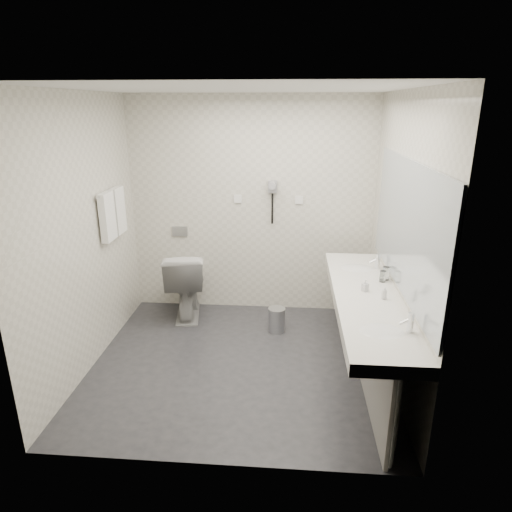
{
  "coord_description": "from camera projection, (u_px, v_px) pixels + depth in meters",
  "views": [
    {
      "loc": [
        0.46,
        -3.75,
        2.38
      ],
      "look_at": [
        0.15,
        0.15,
        1.05
      ],
      "focal_mm": 31.35,
      "sensor_mm": 36.0,
      "label": 1
    }
  ],
  "objects": [
    {
      "name": "floor",
      "position": [
        239.0,
        363.0,
        4.34
      ],
      "size": [
        2.8,
        2.8,
        0.0
      ],
      "primitive_type": "plane",
      "color": "#2A292E",
      "rests_on": "ground"
    },
    {
      "name": "ceiling",
      "position": [
        236.0,
        88.0,
        3.53
      ],
      "size": [
        2.8,
        2.8,
        0.0
      ],
      "primitive_type": "plane",
      "rotation": [
        3.14,
        0.0,
        0.0
      ],
      "color": "silver",
      "rests_on": "wall_back"
    },
    {
      "name": "wall_back",
      "position": [
        251.0,
        207.0,
        5.16
      ],
      "size": [
        2.8,
        0.0,
        2.8
      ],
      "primitive_type": "plane",
      "rotation": [
        1.57,
        0.0,
        0.0
      ],
      "color": "beige",
      "rests_on": "floor"
    },
    {
      "name": "wall_front",
      "position": [
        213.0,
        301.0,
        2.71
      ],
      "size": [
        2.8,
        0.0,
        2.8
      ],
      "primitive_type": "plane",
      "rotation": [
        -1.57,
        0.0,
        0.0
      ],
      "color": "beige",
      "rests_on": "floor"
    },
    {
      "name": "wall_left",
      "position": [
        84.0,
        236.0,
        4.04
      ],
      "size": [
        0.0,
        2.6,
        2.6
      ],
      "primitive_type": "plane",
      "rotation": [
        1.57,
        0.0,
        1.57
      ],
      "color": "beige",
      "rests_on": "floor"
    },
    {
      "name": "wall_right",
      "position": [
        400.0,
        243.0,
        3.83
      ],
      "size": [
        0.0,
        2.6,
        2.6
      ],
      "primitive_type": "plane",
      "rotation": [
        1.57,
        0.0,
        -1.57
      ],
      "color": "beige",
      "rests_on": "floor"
    },
    {
      "name": "vanity_counter",
      "position": [
        367.0,
        300.0,
        3.81
      ],
      "size": [
        0.55,
        2.2,
        0.1
      ],
      "primitive_type": "cube",
      "color": "silver",
      "rests_on": "floor"
    },
    {
      "name": "vanity_panel",
      "position": [
        366.0,
        344.0,
        3.94
      ],
      "size": [
        0.03,
        2.15,
        0.75
      ],
      "primitive_type": "cube",
      "color": "gray",
      "rests_on": "floor"
    },
    {
      "name": "vanity_post_near",
      "position": [
        394.0,
        423.0,
        2.96
      ],
      "size": [
        0.06,
        0.06,
        0.75
      ],
      "primitive_type": "cylinder",
      "color": "silver",
      "rests_on": "floor"
    },
    {
      "name": "vanity_post_far",
      "position": [
        354.0,
        296.0,
        4.92
      ],
      "size": [
        0.06,
        0.06,
        0.75
      ],
      "primitive_type": "cylinder",
      "color": "silver",
      "rests_on": "floor"
    },
    {
      "name": "mirror",
      "position": [
        406.0,
        227.0,
        3.58
      ],
      "size": [
        0.02,
        2.2,
        1.05
      ],
      "primitive_type": "cube",
      "color": "#B2BCC6",
      "rests_on": "wall_right"
    },
    {
      "name": "basin_near",
      "position": [
        381.0,
        333.0,
        3.18
      ],
      "size": [
        0.4,
        0.31,
        0.05
      ],
      "primitive_type": "ellipsoid",
      "color": "white",
      "rests_on": "vanity_counter"
    },
    {
      "name": "basin_far",
      "position": [
        357.0,
        269.0,
        4.41
      ],
      "size": [
        0.4,
        0.31,
        0.05
      ],
      "primitive_type": "ellipsoid",
      "color": "white",
      "rests_on": "vanity_counter"
    },
    {
      "name": "faucet_near",
      "position": [
        410.0,
        323.0,
        3.14
      ],
      "size": [
        0.04,
        0.04,
        0.15
      ],
      "primitive_type": "cylinder",
      "color": "silver",
      "rests_on": "vanity_counter"
    },
    {
      "name": "faucet_far",
      "position": [
        378.0,
        261.0,
        4.37
      ],
      "size": [
        0.04,
        0.04,
        0.15
      ],
      "primitive_type": "cylinder",
      "color": "silver",
      "rests_on": "vanity_counter"
    },
    {
      "name": "soap_bottle_a",
      "position": [
        365.0,
        285.0,
        3.84
      ],
      "size": [
        0.07,
        0.07,
        0.1
      ],
      "primitive_type": "imported",
      "rotation": [
        0.0,
        0.0,
        0.68
      ],
      "color": "silver",
      "rests_on": "vanity_counter"
    },
    {
      "name": "soap_bottle_c",
      "position": [
        384.0,
        293.0,
        3.68
      ],
      "size": [
        0.05,
        0.05,
        0.11
      ],
      "primitive_type": "imported",
      "rotation": [
        0.0,
        0.0,
        -0.22
      ],
      "color": "silver",
      "rests_on": "vanity_counter"
    },
    {
      "name": "glass_left",
      "position": [
        383.0,
        276.0,
        4.05
      ],
      "size": [
        0.07,
        0.07,
        0.1
      ],
      "primitive_type": "cylinder",
      "rotation": [
        0.0,
        0.0,
        -0.17
      ],
      "color": "silver",
      "rests_on": "vanity_counter"
    },
    {
      "name": "glass_right",
      "position": [
        386.0,
        273.0,
        4.09
      ],
      "size": [
        0.09,
        0.09,
        0.12
      ],
      "primitive_type": "cylinder",
      "rotation": [
        0.0,
        0.0,
        -0.35
      ],
      "color": "silver",
      "rests_on": "vanity_counter"
    },
    {
      "name": "toilet",
      "position": [
        186.0,
        283.0,
        5.22
      ],
      "size": [
        0.57,
        0.85,
        0.8
      ],
      "primitive_type": "imported",
      "rotation": [
        0.0,
        0.0,
        3.3
      ],
      "color": "white",
      "rests_on": "floor"
    },
    {
      "name": "flush_plate",
      "position": [
        180.0,
        231.0,
        5.31
      ],
      "size": [
        0.18,
        0.02,
        0.12
      ],
      "primitive_type": "cube",
      "color": "#B2B5BA",
      "rests_on": "wall_back"
    },
    {
      "name": "pedal_bin",
      "position": [
        277.0,
        320.0,
        4.9
      ],
      "size": [
        0.2,
        0.2,
        0.26
      ],
      "primitive_type": "cylinder",
      "rotation": [
        0.0,
        0.0,
        0.06
      ],
      "color": "#B2B5BA",
      "rests_on": "floor"
    },
    {
      "name": "bin_lid",
      "position": [
        277.0,
        309.0,
        4.86
      ],
      "size": [
        0.19,
        0.19,
        0.02
      ],
      "primitive_type": "cylinder",
      "color": "#B2B5BA",
      "rests_on": "pedal_bin"
    },
    {
      "name": "towel_rail",
      "position": [
        110.0,
        192.0,
        4.46
      ],
      "size": [
        0.02,
        0.62,
        0.02
      ],
      "primitive_type": "cylinder",
      "rotation": [
        1.57,
        0.0,
        0.0
      ],
      "color": "silver",
      "rests_on": "wall_left"
    },
    {
      "name": "towel_near",
      "position": [
        107.0,
        217.0,
        4.4
      ],
      "size": [
        0.07,
        0.24,
        0.48
      ],
      "primitive_type": "cube",
      "color": "white",
      "rests_on": "towel_rail"
    },
    {
      "name": "towel_far",
      "position": [
        118.0,
        210.0,
        4.66
      ],
      "size": [
        0.07,
        0.24,
        0.48
      ],
      "primitive_type": "cube",
      "color": "white",
      "rests_on": "towel_rail"
    },
    {
      "name": "dryer_cradle",
      "position": [
        273.0,
        187.0,
        5.04
      ],
      "size": [
        0.1,
        0.04,
        0.14
      ],
      "primitive_type": "cube",
      "color": "#939398",
      "rests_on": "wall_back"
    },
    {
      "name": "dryer_barrel",
      "position": [
        272.0,
        185.0,
        4.96
      ],
      "size": [
        0.08,
        0.14,
        0.08
      ],
      "primitive_type": "cylinder",
      "rotation": [
        1.57,
        0.0,
        0.0
      ],
      "color": "#939398",
      "rests_on": "dryer_cradle"
    },
    {
      "name": "dryer_cord",
      "position": [
        272.0,
        209.0,
        5.1
      ],
      "size": [
        0.02,
        0.02,
        0.35
      ],
      "primitive_type": "cylinder",
      "color": "black",
      "rests_on": "dryer_cradle"
    },
    {
      "name": "switch_plate_a",
      "position": [
        238.0,
        199.0,
        5.13
      ],
      "size": [
        0.09,
        0.02,
        0.09
      ],
      "primitive_type": "cube",
      "color": "white",
      "rests_on": "wall_back"
    },
    {
      "name": "switch_plate_b",
      "position": [
        299.0,
        200.0,
        5.08
      ],
      "size": [
        0.09,
        0.02,
        0.09
      ],
      "primitive_type": "cube",
      "color": "white",
      "rests_on": "wall_back"
    }
  ]
}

